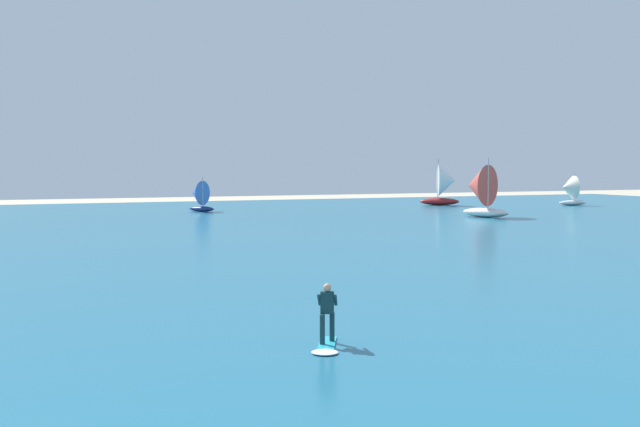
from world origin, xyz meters
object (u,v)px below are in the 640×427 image
(sailboat_leading, at_px, (479,190))
(sailboat_far_left, at_px, (445,184))
(sailboat_mid_left, at_px, (198,196))
(sailboat_anchored_offshore, at_px, (569,190))
(kitesurfer, at_px, (327,324))

(sailboat_leading, distance_m, sailboat_far_left, 19.54)
(sailboat_mid_left, xyz_separation_m, sailboat_anchored_offshore, (44.38, -5.32, 0.19))
(kitesurfer, bearing_deg, sailboat_anchored_offshore, 44.26)
(kitesurfer, distance_m, sailboat_far_left, 68.76)
(sailboat_leading, xyz_separation_m, sailboat_anchored_offshore, (21.13, 12.13, -0.68))
(sailboat_mid_left, height_order, sailboat_far_left, sailboat_far_left)
(kitesurfer, xyz_separation_m, sailboat_mid_left, (7.91, 56.28, 1.08))
(sailboat_mid_left, distance_m, sailboat_anchored_offshore, 44.70)
(sailboat_far_left, height_order, sailboat_anchored_offshore, sailboat_far_left)
(kitesurfer, relative_size, sailboat_anchored_offshore, 0.49)
(sailboat_leading, bearing_deg, kitesurfer, -128.75)
(sailboat_anchored_offshore, bearing_deg, sailboat_mid_left, 173.16)
(sailboat_leading, xyz_separation_m, sailboat_mid_left, (-23.25, 17.46, -0.87))
(kitesurfer, height_order, sailboat_anchored_offshore, sailboat_anchored_offshore)
(sailboat_far_left, bearing_deg, sailboat_mid_left, -178.80)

